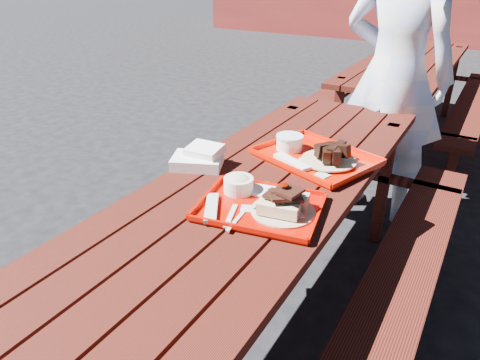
# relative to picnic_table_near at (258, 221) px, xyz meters

# --- Properties ---
(ground) EXTENTS (60.00, 60.00, 0.00)m
(ground) POSITION_rel_picnic_table_near_xyz_m (0.00, 0.00, -0.56)
(ground) COLOR black
(ground) RESTS_ON ground
(picnic_table_near) EXTENTS (1.41, 2.40, 0.75)m
(picnic_table_near) POSITION_rel_picnic_table_near_xyz_m (0.00, 0.00, 0.00)
(picnic_table_near) COLOR #47160D
(picnic_table_near) RESTS_ON ground
(picnic_table_far) EXTENTS (1.41, 2.40, 0.75)m
(picnic_table_far) POSITION_rel_picnic_table_near_xyz_m (0.00, 2.80, 0.00)
(picnic_table_far) COLOR #47160D
(picnic_table_far) RESTS_ON ground
(near_tray) EXTENTS (0.48, 0.40, 0.13)m
(near_tray) POSITION_rel_picnic_table_near_xyz_m (0.11, -0.18, 0.22)
(near_tray) COLOR #B10B00
(near_tray) RESTS_ON picnic_table_near
(far_tray) EXTENTS (0.57, 0.51, 0.08)m
(far_tray) POSITION_rel_picnic_table_near_xyz_m (0.10, 0.30, 0.21)
(far_tray) COLOR red
(far_tray) RESTS_ON picnic_table_near
(white_cloth) EXTENTS (0.25, 0.22, 0.09)m
(white_cloth) POSITION_rel_picnic_table_near_xyz_m (-0.29, -0.01, 0.23)
(white_cloth) COLOR white
(white_cloth) RESTS_ON picnic_table_near
(person) EXTENTS (0.73, 0.54, 1.86)m
(person) POSITION_rel_picnic_table_near_xyz_m (0.19, 1.33, 0.37)
(person) COLOR #BED2FF
(person) RESTS_ON ground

